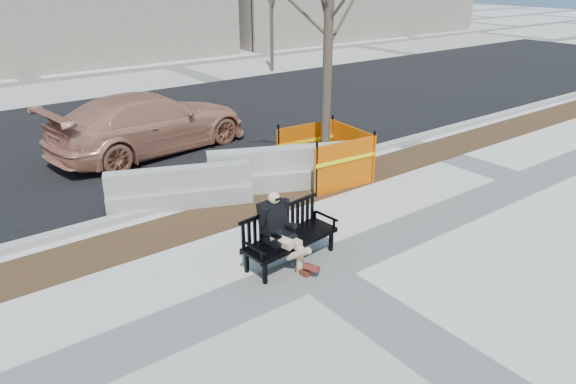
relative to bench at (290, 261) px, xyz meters
name	(u,v)px	position (x,y,z in m)	size (l,w,h in m)	color
ground	(313,270)	(0.12, -0.45, 0.00)	(120.00, 120.00, 0.00)	beige
mulch_strip	(229,213)	(0.12, 2.15, 0.00)	(40.00, 1.20, 0.02)	#47301C
asphalt_street	(116,137)	(0.12, 8.35, 0.00)	(60.00, 10.40, 0.01)	black
curb	(205,195)	(0.12, 3.10, 0.06)	(60.00, 0.25, 0.12)	#9E9B93
bench	(290,261)	(0.00, 0.00, 0.00)	(1.69, 0.61, 0.90)	black
seated_man	(278,265)	(-0.23, 0.02, 0.00)	(0.54, 0.89, 1.25)	black
tree_fence	(324,179)	(2.78, 2.41, 0.00)	(2.42, 2.42, 6.04)	#FB6800
sedan	(153,151)	(0.48, 6.62, 0.00)	(2.14, 5.25, 1.52)	tan
jersey_barrier_left	(182,205)	(-0.46, 3.06, 0.00)	(2.85, 0.57, 0.82)	#98958E
jersey_barrier_right	(282,187)	(1.74, 2.59, 0.00)	(3.20, 0.64, 0.92)	#A29F97
far_tree_right	(272,71)	(9.62, 14.16, 0.00)	(1.81, 1.81, 4.89)	#4F3E33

